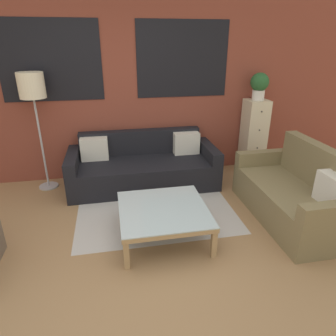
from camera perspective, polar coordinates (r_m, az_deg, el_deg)
The scene contains 9 objects.
ground_plane at distance 3.06m, azimuth -5.01°, elevation -19.35°, with size 16.00×16.00×0.00m, color #9E754C.
wall_back_brick at distance 4.74m, azimuth -9.01°, elevation 14.90°, with size 8.40×0.09×2.80m.
rug at distance 4.03m, azimuth -2.46°, elevation -7.65°, with size 2.02×1.57×0.00m.
couch_dark at distance 4.59m, azimuth -4.71°, elevation 0.13°, with size 2.20×0.88×0.78m.
settee_vintage at distance 4.01m, azimuth 23.03°, elevation -4.82°, with size 0.80×1.64×0.92m.
coffee_table at distance 3.34m, azimuth -0.91°, elevation -8.38°, with size 0.96×0.96×0.37m.
floor_lamp at distance 4.54m, azimuth -24.43°, elevation 13.22°, with size 0.35×0.35×1.68m.
drawer_cabinet at distance 5.22m, azimuth 15.95°, elevation 5.89°, with size 0.35×0.37×1.19m.
potted_plant at distance 5.05m, azimuth 17.01°, elevation 14.95°, with size 0.28×0.28×0.42m.
Camera 1 is at (-0.18, -2.26, 2.06)m, focal length 32.00 mm.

